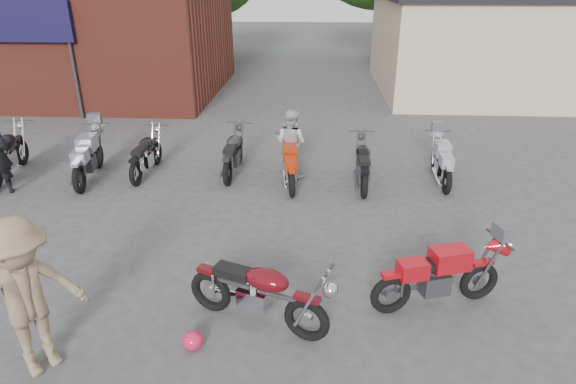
# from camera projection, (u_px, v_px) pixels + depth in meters

# --- Properties ---
(ground) EXTENTS (90.00, 90.00, 0.00)m
(ground) POSITION_uv_depth(u_px,v_px,m) (242.00, 330.00, 6.39)
(ground) COLOR #39393C
(brick_building) EXTENTS (12.00, 8.00, 4.00)m
(brick_building) POSITION_uv_depth(u_px,v_px,m) (63.00, 39.00, 18.76)
(brick_building) COLOR maroon
(brick_building) RESTS_ON ground
(stucco_building) EXTENTS (10.00, 8.00, 3.50)m
(stucco_building) POSITION_uv_depth(u_px,v_px,m) (511.00, 46.00, 18.85)
(stucco_building) COLOR tan
(stucco_building) RESTS_ON ground
(vintage_motorcycle) EXTENTS (2.08, 1.33, 1.15)m
(vintage_motorcycle) POSITION_uv_depth(u_px,v_px,m) (259.00, 289.00, 6.24)
(vintage_motorcycle) COLOR #540A11
(vintage_motorcycle) RESTS_ON ground
(sportbike) EXTENTS (1.98, 1.13, 1.09)m
(sportbike) POSITION_uv_depth(u_px,v_px,m) (440.00, 273.00, 6.64)
(sportbike) COLOR #AA0E17
(sportbike) RESTS_ON ground
(helmet) EXTENTS (0.32, 0.32, 0.24)m
(helmet) POSITION_uv_depth(u_px,v_px,m) (193.00, 341.00, 6.02)
(helmet) COLOR #C9153F
(helmet) RESTS_ON ground
(person_light) EXTENTS (0.96, 0.90, 1.57)m
(person_light) POSITION_uv_depth(u_px,v_px,m) (291.00, 143.00, 10.97)
(person_light) COLOR #B3B2AE
(person_light) RESTS_ON ground
(person_tan) EXTENTS (1.38, 1.47, 1.99)m
(person_tan) POSITION_uv_depth(u_px,v_px,m) (27.00, 298.00, 5.38)
(person_tan) COLOR #7B684C
(person_tan) RESTS_ON ground
(row_bike_0) EXTENTS (1.02, 2.16, 1.20)m
(row_bike_0) POSITION_uv_depth(u_px,v_px,m) (6.00, 151.00, 11.02)
(row_bike_0) COLOR black
(row_bike_0) RESTS_ON ground
(row_bike_1) EXTENTS (0.99, 2.14, 1.19)m
(row_bike_1) POSITION_uv_depth(u_px,v_px,m) (87.00, 155.00, 10.83)
(row_bike_1) COLOR gray
(row_bike_1) RESTS_ON ground
(row_bike_2) EXTENTS (0.67, 1.87, 1.07)m
(row_bike_2) POSITION_uv_depth(u_px,v_px,m) (146.00, 152.00, 11.16)
(row_bike_2) COLOR black
(row_bike_2) RESTS_ON ground
(row_bike_3) EXTENTS (0.68, 1.94, 1.11)m
(row_bike_3) POSITION_uv_depth(u_px,v_px,m) (233.00, 151.00, 11.18)
(row_bike_3) COLOR #252527
(row_bike_3) RESTS_ON ground
(row_bike_4) EXTENTS (0.81, 1.88, 1.06)m
(row_bike_4) POSITION_uv_depth(u_px,v_px,m) (290.00, 162.00, 10.61)
(row_bike_4) COLOR #AB2C0E
(row_bike_4) RESTS_ON ground
(row_bike_5) EXTENTS (0.66, 1.91, 1.10)m
(row_bike_5) POSITION_uv_depth(u_px,v_px,m) (363.00, 161.00, 10.57)
(row_bike_5) COLOR black
(row_bike_5) RESTS_ON ground
(row_bike_6) EXTENTS (0.68, 1.86, 1.06)m
(row_bike_6) POSITION_uv_depth(u_px,v_px,m) (442.00, 159.00, 10.74)
(row_bike_6) COLOR #9A9CA8
(row_bike_6) RESTS_ON ground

